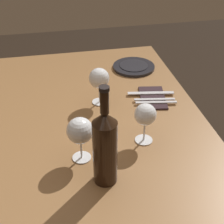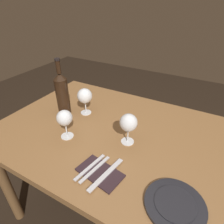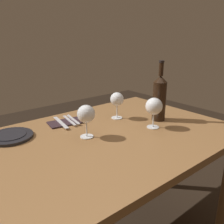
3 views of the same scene
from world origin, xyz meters
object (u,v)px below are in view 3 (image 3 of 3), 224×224
at_px(fork_outer, 73,119).
at_px(table_knife, 61,123).
at_px(wine_glass_centre, 86,115).
at_px(wine_bottle, 159,97).
at_px(fork_inner, 69,120).
at_px(wine_glass_left, 154,107).
at_px(wine_glass_right, 117,100).
at_px(dinner_plate, 10,136).
at_px(folded_napkin, 66,122).

height_order(fork_outer, table_knife, same).
bearing_deg(wine_glass_centre, wine_bottle, 172.49).
relative_size(fork_inner, table_knife, 0.85).
distance_m(wine_glass_left, wine_glass_right, 0.25).
bearing_deg(wine_glass_left, wine_bottle, -151.97).
xyz_separation_m(dinner_plate, fork_inner, (-0.33, -0.01, 0.00)).
relative_size(wine_glass_centre, dinner_plate, 0.76).
height_order(wine_glass_left, fork_outer, wine_glass_left).
bearing_deg(wine_glass_right, table_knife, -21.43).
relative_size(wine_glass_centre, fork_inner, 0.91).
height_order(wine_bottle, dinner_plate, wine_bottle).
bearing_deg(fork_outer, table_knife, 0.00).
bearing_deg(dinner_plate, wine_bottle, 158.95).
height_order(wine_glass_left, wine_glass_right, wine_glass_left).
distance_m(dinner_plate, table_knife, 0.28).
height_order(dinner_plate, folded_napkin, dinner_plate).
relative_size(dinner_plate, fork_inner, 1.20).
bearing_deg(folded_napkin, table_knife, 0.00).
bearing_deg(wine_glass_right, folded_napkin, -23.48).
relative_size(wine_bottle, dinner_plate, 1.60).
bearing_deg(wine_bottle, wine_glass_left, 28.03).
xyz_separation_m(dinner_plate, fork_outer, (-0.36, -0.01, 0.00)).
height_order(wine_glass_right, fork_outer, wine_glass_right).
distance_m(wine_bottle, dinner_plate, 0.82).
relative_size(wine_glass_centre, wine_bottle, 0.47).
bearing_deg(wine_glass_centre, fork_inner, -99.72).
relative_size(wine_glass_right, fork_outer, 0.88).
bearing_deg(dinner_plate, fork_outer, -178.89).
xyz_separation_m(wine_glass_right, wine_bottle, (-0.17, 0.18, 0.02)).
relative_size(wine_glass_left, wine_bottle, 0.48).
bearing_deg(fork_inner, wine_glass_left, 130.29).
bearing_deg(wine_bottle, wine_glass_centre, -7.51).
bearing_deg(wine_glass_left, wine_glass_right, -77.96).
relative_size(wine_glass_right, dinner_plate, 0.73).
relative_size(wine_bottle, fork_outer, 1.92).
height_order(fork_inner, table_knife, same).
xyz_separation_m(wine_glass_centre, wine_bottle, (-0.46, 0.06, 0.02)).
bearing_deg(wine_glass_centre, wine_glass_left, 160.36).
bearing_deg(wine_glass_right, dinner_plate, -11.02).
height_order(wine_glass_centre, table_knife, wine_glass_centre).
relative_size(wine_bottle, table_knife, 1.64).
relative_size(dinner_plate, folded_napkin, 1.05).
height_order(wine_glass_centre, fork_outer, wine_glass_centre).
height_order(dinner_plate, fork_inner, dinner_plate).
relative_size(wine_bottle, fork_inner, 1.92).
xyz_separation_m(wine_glass_right, table_knife, (0.31, -0.12, -0.10)).
xyz_separation_m(wine_bottle, fork_outer, (0.40, -0.30, -0.13)).
bearing_deg(wine_glass_left, wine_glass_centre, -19.64).
relative_size(wine_glass_right, table_knife, 0.75).
bearing_deg(wine_bottle, fork_outer, -36.83).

